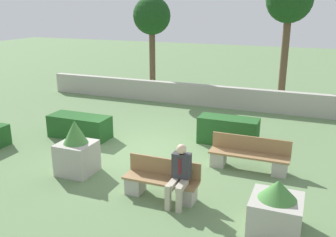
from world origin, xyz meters
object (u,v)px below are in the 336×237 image
at_px(bench_front, 161,183).
at_px(person_seated_man, 180,173).
at_px(planter_corner_right, 77,151).
at_px(bench_left_side, 249,157).
at_px(tree_leftmost, 152,18).
at_px(tree_center_left, 289,2).
at_px(planter_corner_left, 276,208).

bearing_deg(bench_front, person_seated_man, -15.94).
relative_size(bench_front, planter_corner_right, 1.23).
height_order(bench_left_side, planter_corner_right, planter_corner_right).
distance_m(person_seated_man, tree_leftmost, 10.68).
relative_size(bench_left_side, planter_corner_right, 1.47).
relative_size(bench_front, tree_center_left, 0.32).
bearing_deg(bench_left_side, bench_front, -113.64).
relative_size(bench_left_side, person_seated_man, 1.55).
bearing_deg(person_seated_man, bench_left_side, 65.27).
distance_m(bench_front, tree_leftmost, 10.47).
distance_m(person_seated_man, planter_corner_right, 2.94).
height_order(person_seated_man, tree_leftmost, tree_leftmost).
distance_m(bench_left_side, person_seated_man, 2.54).
height_order(bench_front, planter_corner_right, planter_corner_right).
bearing_deg(bench_front, tree_center_left, 80.50).
bearing_deg(bench_front, planter_corner_right, 172.00).
relative_size(planter_corner_left, tree_leftmost, 0.23).
bearing_deg(tree_leftmost, planter_corner_right, -78.13).
xyz_separation_m(bench_left_side, tree_center_left, (0.05, 7.28, 3.82)).
relative_size(person_seated_man, planter_corner_right, 0.95).
bearing_deg(tree_center_left, planter_corner_left, -84.74).
bearing_deg(person_seated_man, bench_front, 164.06).
xyz_separation_m(bench_front, tree_center_left, (1.58, 9.43, 3.83)).
height_order(bench_left_side, tree_center_left, tree_center_left).
xyz_separation_m(person_seated_man, planter_corner_left, (2.00, -0.23, -0.27)).
bearing_deg(bench_front, tree_leftmost, 115.21).
relative_size(planter_corner_right, tree_center_left, 0.26).
distance_m(bench_left_side, planter_corner_right, 4.35).
xyz_separation_m(bench_left_side, planter_corner_right, (-3.95, -1.81, 0.26)).
height_order(bench_front, bench_left_side, same).
relative_size(person_seated_man, planter_corner_left, 1.30).
bearing_deg(person_seated_man, tree_center_left, 83.43).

